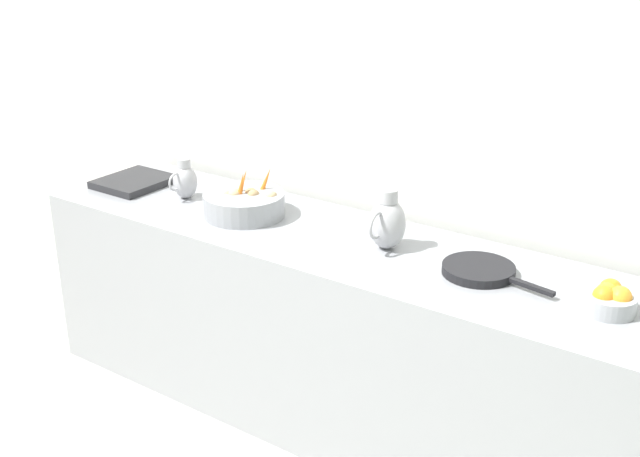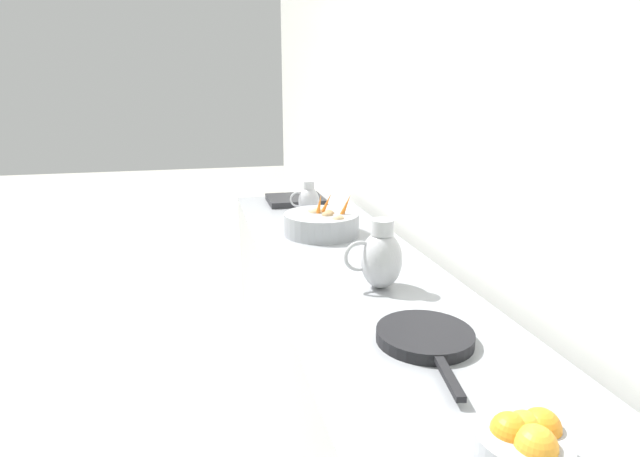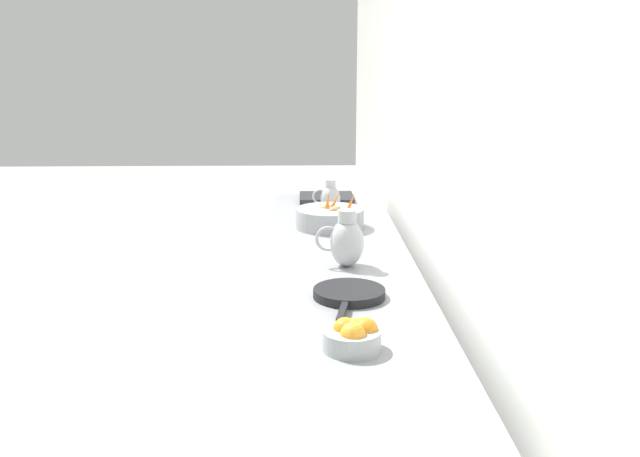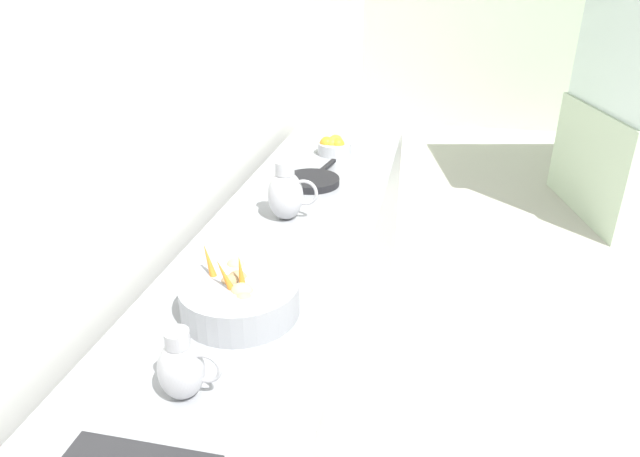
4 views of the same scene
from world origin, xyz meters
The scene contains 8 objects.
tile_wall_left centered at (-1.95, 0.79, 1.50)m, with size 0.10×9.59×3.00m, color silver.
prep_counter centered at (-1.50, 0.29, 0.44)m, with size 0.69×3.21×0.88m, color gray.
vegetable_colander centered at (-1.49, -0.36, 0.93)m, with size 0.37×0.37×0.21m.
orange_bowl centered at (-1.49, 1.26, 0.93)m, with size 0.19×0.19×0.10m.
metal_pitcher_tall centered at (-1.53, 0.35, 0.99)m, with size 0.21×0.15×0.25m.
metal_pitcher_short centered at (-1.50, -0.74, 0.97)m, with size 0.17×0.12×0.20m.
counter_sink_basin centered at (-1.49, -1.08, 0.90)m, with size 0.34×0.30×0.04m, color #232326.
skillet_on_counter centered at (-1.51, 0.77, 0.90)m, with size 0.28×0.45×0.03m.
Camera 1 is at (1.09, 1.85, 2.18)m, focal length 44.96 mm.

